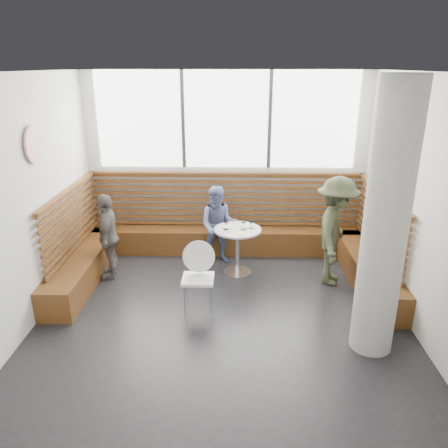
{
  "coord_description": "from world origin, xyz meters",
  "views": [
    {
      "loc": [
        0.17,
        -5.21,
        3.27
      ],
      "look_at": [
        0.0,
        1.0,
        1.0
      ],
      "focal_mm": 35.0,
      "sensor_mm": 36.0,
      "label": 1
    }
  ],
  "objects_px": {
    "concrete_column": "(386,224)",
    "cafe_chair": "(198,271)",
    "cafe_table": "(238,242)",
    "adult_man": "(336,232)",
    "child_left": "(108,236)",
    "child_back": "(218,225)"
  },
  "relations": [
    {
      "from": "cafe_chair",
      "to": "child_back",
      "type": "height_order",
      "value": "child_back"
    },
    {
      "from": "cafe_table",
      "to": "child_back",
      "type": "xyz_separation_m",
      "value": [
        -0.33,
        0.43,
        0.12
      ]
    },
    {
      "from": "concrete_column",
      "to": "child_back",
      "type": "distance_m",
      "value": 3.24
    },
    {
      "from": "concrete_column",
      "to": "adult_man",
      "type": "bearing_deg",
      "value": 94.49
    },
    {
      "from": "cafe_chair",
      "to": "child_left",
      "type": "distance_m",
      "value": 1.78
    },
    {
      "from": "cafe_table",
      "to": "child_back",
      "type": "bearing_deg",
      "value": 127.13
    },
    {
      "from": "child_left",
      "to": "cafe_table",
      "type": "bearing_deg",
      "value": 86.16
    },
    {
      "from": "concrete_column",
      "to": "child_back",
      "type": "xyz_separation_m",
      "value": [
        -1.97,
        2.4,
        -0.92
      ]
    },
    {
      "from": "concrete_column",
      "to": "child_back",
      "type": "bearing_deg",
      "value": 129.34
    },
    {
      "from": "child_back",
      "to": "cafe_chair",
      "type": "bearing_deg",
      "value": -94.93
    },
    {
      "from": "cafe_table",
      "to": "adult_man",
      "type": "bearing_deg",
      "value": -10.19
    },
    {
      "from": "cafe_table",
      "to": "adult_man",
      "type": "distance_m",
      "value": 1.56
    },
    {
      "from": "concrete_column",
      "to": "adult_man",
      "type": "height_order",
      "value": "concrete_column"
    },
    {
      "from": "concrete_column",
      "to": "cafe_chair",
      "type": "xyz_separation_m",
      "value": [
        -2.19,
        0.88,
        -1.04
      ]
    },
    {
      "from": "cafe_table",
      "to": "child_left",
      "type": "bearing_deg",
      "value": -175.55
    },
    {
      "from": "concrete_column",
      "to": "cafe_chair",
      "type": "height_order",
      "value": "concrete_column"
    },
    {
      "from": "child_back",
      "to": "concrete_column",
      "type": "bearing_deg",
      "value": -47.2
    },
    {
      "from": "cafe_table",
      "to": "concrete_column",
      "type": "bearing_deg",
      "value": -50.19
    },
    {
      "from": "adult_man",
      "to": "concrete_column",
      "type": "bearing_deg",
      "value": -157.2
    },
    {
      "from": "cafe_table",
      "to": "adult_man",
      "type": "height_order",
      "value": "adult_man"
    },
    {
      "from": "adult_man",
      "to": "cafe_table",
      "type": "bearing_deg",
      "value": 98.12
    },
    {
      "from": "cafe_table",
      "to": "child_back",
      "type": "distance_m",
      "value": 0.56
    }
  ]
}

